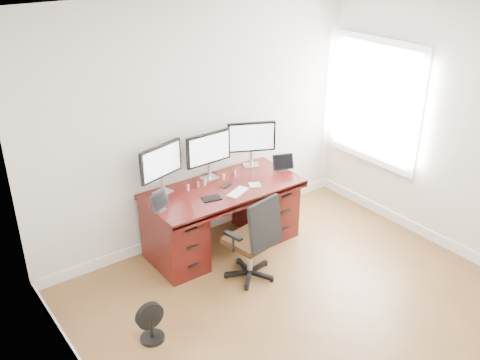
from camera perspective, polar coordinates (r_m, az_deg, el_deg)
ground at (r=4.99m, az=10.68°, el=-16.08°), size 4.50×4.50×0.00m
back_wall at (r=5.81m, az=-4.41°, el=6.16°), size 4.00×0.10×2.70m
desk at (r=5.88m, az=-1.91°, el=-3.69°), size 1.70×0.80×0.75m
office_chair at (r=5.41m, az=1.41°, el=-7.67°), size 0.57×0.57×0.93m
floor_fan at (r=4.82m, az=-9.46°, el=-14.81°), size 0.25×0.22×0.37m
monitor_left at (r=5.49m, az=-8.42°, el=1.80°), size 0.54×0.19×0.53m
monitor_center at (r=5.76m, az=-3.36°, el=3.20°), size 0.55×0.15×0.53m
monitor_right at (r=6.07m, az=1.23°, el=4.45°), size 0.51×0.27×0.53m
tablet_left at (r=5.26m, az=-8.57°, el=-2.38°), size 0.25×0.16×0.19m
tablet_right at (r=6.06m, az=4.67°, el=1.79°), size 0.25×0.15×0.19m
keyboard at (r=5.56m, az=-0.25°, el=-1.31°), size 0.29×0.21×0.01m
trackpad at (r=5.72m, az=1.61°, el=-0.53°), size 0.16×0.16×0.01m
drawing_tablet at (r=5.45m, az=-3.07°, el=-1.97°), size 0.22×0.17×0.01m
phone at (r=5.70m, az=-1.48°, el=-0.65°), size 0.13×0.08×0.01m
figurine_purple at (r=5.62m, az=-5.55°, el=-0.76°), size 0.03×0.03×0.07m
figurine_brown at (r=5.68m, az=-4.49°, el=-0.43°), size 0.03×0.03×0.07m
figurine_yellow at (r=5.72m, az=-3.75°, el=-0.20°), size 0.03×0.03×0.07m
figurine_orange at (r=5.84m, az=-1.73°, el=0.42°), size 0.03×0.03×0.07m
figurine_pink at (r=5.92m, az=-0.51°, el=0.80°), size 0.03×0.03×0.07m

